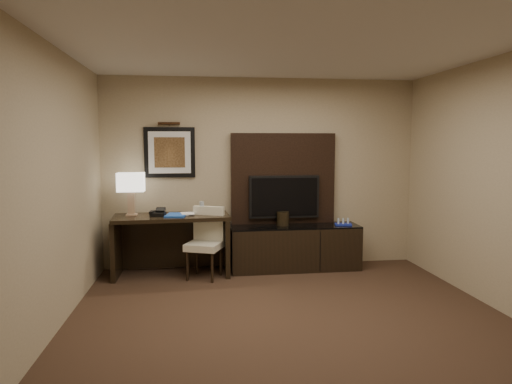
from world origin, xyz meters
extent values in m
cube|color=#362318|center=(0.00, 0.00, -0.01)|extent=(4.50, 5.00, 0.01)
cube|color=silver|center=(0.00, 0.00, 2.70)|extent=(4.50, 5.00, 0.01)
cube|color=tan|center=(0.00, 2.50, 1.35)|extent=(4.50, 0.01, 2.70)
cube|color=tan|center=(0.00, -2.50, 1.35)|extent=(4.50, 0.01, 2.70)
cube|color=tan|center=(-2.25, 0.00, 1.35)|extent=(0.01, 5.00, 2.70)
cube|color=black|center=(-1.27, 2.12, 0.41)|extent=(1.57, 0.75, 0.82)
cube|color=black|center=(0.43, 2.20, 0.31)|extent=(1.82, 0.53, 0.62)
cube|color=black|center=(0.30, 2.44, 1.27)|extent=(1.50, 0.12, 1.30)
cube|color=black|center=(0.30, 2.34, 1.02)|extent=(1.00, 0.08, 0.60)
cube|color=black|center=(-1.30, 2.48, 1.65)|extent=(0.70, 0.04, 0.70)
cylinder|color=#3C2213|center=(-1.30, 2.44, 2.05)|extent=(0.04, 0.04, 0.30)
cube|color=#1A48A9|center=(-1.20, 2.06, 0.83)|extent=(0.31, 0.38, 0.02)
imported|color=#BAAB92|center=(-1.15, 2.13, 0.93)|extent=(0.18, 0.05, 0.24)
cylinder|color=#AAB7C1|center=(-0.87, 2.13, 0.91)|extent=(0.06, 0.06, 0.18)
cylinder|color=black|center=(0.27, 2.24, 0.72)|extent=(0.21, 0.21, 0.20)
camera|label=1|loc=(-0.90, -4.00, 1.77)|focal=32.00mm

